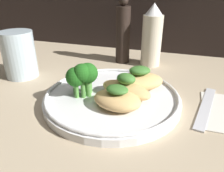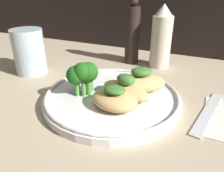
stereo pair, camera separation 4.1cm
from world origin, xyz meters
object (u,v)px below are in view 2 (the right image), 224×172
at_px(pepper_grinder, 132,34).
at_px(drinking_glass, 29,52).
at_px(sauce_bottle, 161,38).
at_px(plate, 112,97).
at_px(broccoli_bunch, 83,74).

relative_size(pepper_grinder, drinking_glass, 1.63).
relative_size(sauce_bottle, pepper_grinder, 0.92).
bearing_deg(drinking_glass, plate, -12.33).
xyz_separation_m(broccoli_bunch, drinking_glass, (-0.19, 0.07, -0.00)).
bearing_deg(sauce_bottle, drinking_glass, -148.78).
xyz_separation_m(broccoli_bunch, sauce_bottle, (0.09, 0.24, 0.02)).
relative_size(broccoli_bunch, sauce_bottle, 0.41).
distance_m(sauce_bottle, drinking_glass, 0.33).
relative_size(sauce_bottle, drinking_glass, 1.49).
xyz_separation_m(plate, sauce_bottle, (0.04, 0.23, 0.07)).
xyz_separation_m(sauce_bottle, drinking_glass, (-0.28, -0.17, -0.02)).
bearing_deg(drinking_glass, broccoli_bunch, -19.10).
relative_size(broccoli_bunch, drinking_glass, 0.61).
distance_m(broccoli_bunch, sauce_bottle, 0.26).
height_order(plate, pepper_grinder, pepper_grinder).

